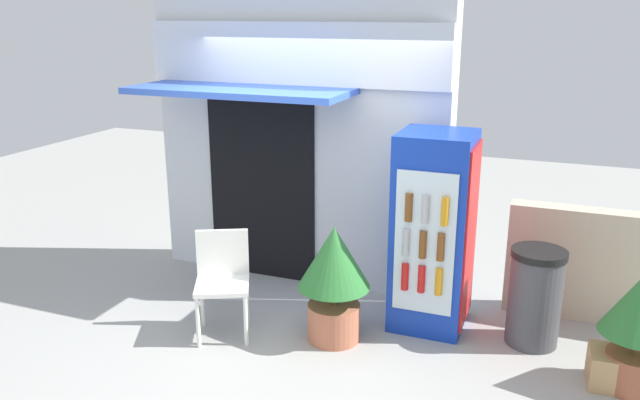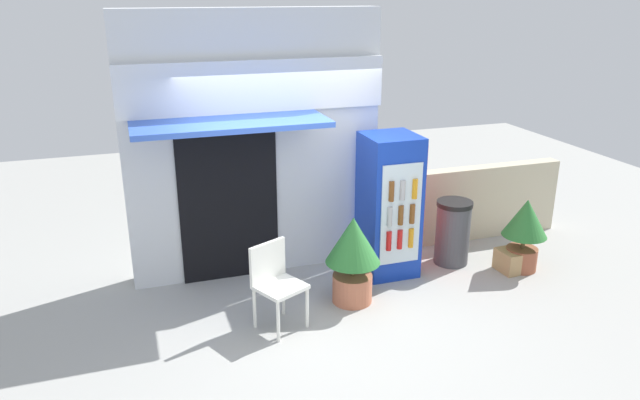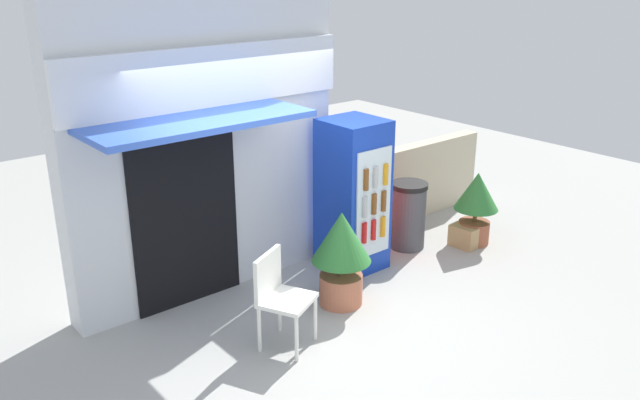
% 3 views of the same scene
% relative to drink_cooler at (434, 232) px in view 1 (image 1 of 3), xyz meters
% --- Properties ---
extents(ground, '(16.00, 16.00, 0.00)m').
position_rel_drink_cooler_xyz_m(ground, '(-1.22, -0.79, -0.89)').
color(ground, '#A3A39E').
extents(storefront_building, '(3.09, 1.16, 3.21)m').
position_rel_drink_cooler_xyz_m(storefront_building, '(-1.55, 0.60, 0.75)').
color(storefront_building, silver).
rests_on(storefront_building, ground).
extents(drink_cooler, '(0.66, 0.72, 1.77)m').
position_rel_drink_cooler_xyz_m(drink_cooler, '(0.00, 0.00, 0.00)').
color(drink_cooler, '#1438B2').
rests_on(drink_cooler, ground).
extents(plastic_chair, '(0.60, 0.59, 0.91)m').
position_rel_drink_cooler_xyz_m(plastic_chair, '(-1.67, -0.81, -0.34)').
color(plastic_chair, white).
rests_on(plastic_chair, ground).
extents(potted_plant_near_shop, '(0.62, 0.62, 1.03)m').
position_rel_drink_cooler_xyz_m(potted_plant_near_shop, '(-0.71, -0.60, -0.27)').
color(potted_plant_near_shop, '#BC6B4C').
rests_on(potted_plant_near_shop, ground).
extents(potted_plant_curbside, '(0.56, 0.56, 0.94)m').
position_rel_drink_cooler_xyz_m(potted_plant_curbside, '(1.64, -0.50, -0.31)').
color(potted_plant_curbside, '#995138').
rests_on(potted_plant_curbside, ground).
extents(trash_bin, '(0.46, 0.46, 0.85)m').
position_rel_drink_cooler_xyz_m(trash_bin, '(0.89, -0.04, -0.46)').
color(trash_bin, '#47474C').
rests_on(trash_bin, ground).
extents(cardboard_box, '(0.40, 0.37, 0.28)m').
position_rel_drink_cooler_xyz_m(cardboard_box, '(1.53, -0.50, -0.75)').
color(cardboard_box, tan).
rests_on(cardboard_box, ground).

